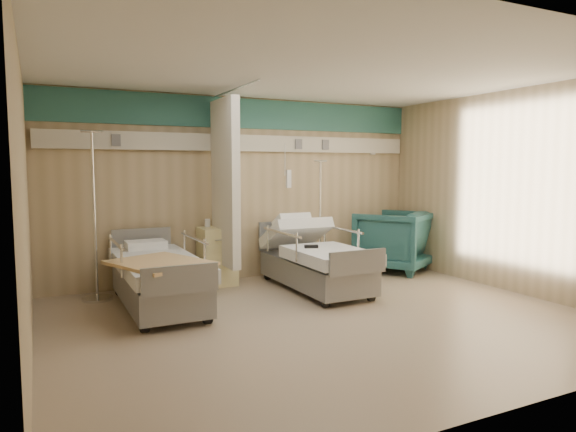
{
  "coord_description": "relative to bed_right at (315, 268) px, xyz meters",
  "views": [
    {
      "loc": [
        -2.91,
        -4.95,
        1.74
      ],
      "look_at": [
        -0.17,
        0.6,
        1.14
      ],
      "focal_mm": 32.0,
      "sensor_mm": 36.0,
      "label": 1
    }
  ],
  "objects": [
    {
      "name": "ground",
      "position": [
        -0.6,
        -1.3,
        -0.32
      ],
      "size": [
        6.0,
        5.0,
        0.0
      ],
      "primitive_type": "cube",
      "color": "tan",
      "rests_on": "ground"
    },
    {
      "name": "white_cup",
      "position": [
        -1.25,
        1.04,
        0.59
      ],
      "size": [
        0.11,
        0.11,
        0.12
      ],
      "primitive_type": "cylinder",
      "rotation": [
        0.0,
        0.0,
        -0.39
      ],
      "color": "white",
      "rests_on": "bedside_cabinet"
    },
    {
      "name": "bed_right",
      "position": [
        0.0,
        0.0,
        0.0
      ],
      "size": [
        1.0,
        2.16,
        0.63
      ],
      "primitive_type": null,
      "color": "silver",
      "rests_on": "ground"
    },
    {
      "name": "iv_stand_right",
      "position": [
        0.5,
        0.74,
        0.06
      ],
      "size": [
        0.33,
        0.33,
        1.84
      ],
      "rotation": [
        0.0,
        0.0,
        0.2
      ],
      "color": "silver",
      "rests_on": "ground"
    },
    {
      "name": "toiletry_bag",
      "position": [
        -1.02,
        0.94,
        0.6
      ],
      "size": [
        0.24,
        0.16,
        0.13
      ],
      "primitive_type": "cube",
      "rotation": [
        0.0,
        0.0,
        -0.07
      ],
      "color": "black",
      "rests_on": "bedside_cabinet"
    },
    {
      "name": "waffle_blanket",
      "position": [
        1.85,
        0.6,
        0.73
      ],
      "size": [
        0.79,
        0.77,
        0.07
      ],
      "primitive_type": "cube",
      "rotation": [
        0.0,
        0.0,
        3.78
      ],
      "color": "silver",
      "rests_on": "visitor_armchair"
    },
    {
      "name": "tan_blanket",
      "position": [
        -2.28,
        -0.46,
        0.33
      ],
      "size": [
        1.2,
        1.32,
        0.04
      ],
      "primitive_type": "cube",
      "rotation": [
        0.0,
        0.0,
        0.38
      ],
      "color": "tan",
      "rests_on": "bed_left"
    },
    {
      "name": "room_walls",
      "position": [
        -0.63,
        -1.05,
        1.55
      ],
      "size": [
        6.04,
        5.04,
        2.82
      ],
      "color": "tan",
      "rests_on": "ground"
    },
    {
      "name": "bedside_cabinet",
      "position": [
        -1.15,
        0.9,
        0.11
      ],
      "size": [
        0.5,
        0.48,
        0.85
      ],
      "primitive_type": "cube",
      "color": "#EFE095",
      "rests_on": "ground"
    },
    {
      "name": "call_remote",
      "position": [
        -0.15,
        -0.16,
        0.34
      ],
      "size": [
        0.2,
        0.14,
        0.04
      ],
      "primitive_type": "cube",
      "rotation": [
        0.0,
        0.0,
        -0.36
      ],
      "color": "black",
      "rests_on": "bed_right"
    },
    {
      "name": "bed_left",
      "position": [
        -2.2,
        0.0,
        0.0
      ],
      "size": [
        1.0,
        2.16,
        0.63
      ],
      "primitive_type": null,
      "color": "silver",
      "rests_on": "ground"
    },
    {
      "name": "iv_stand_left",
      "position": [
        -2.84,
        0.76,
        0.14
      ],
      "size": [
        0.39,
        0.39,
        2.2
      ],
      "rotation": [
        0.0,
        0.0,
        0.37
      ],
      "color": "silver",
      "rests_on": "ground"
    },
    {
      "name": "visitor_armchair",
      "position": [
        1.85,
        0.6,
        0.19
      ],
      "size": [
        1.49,
        1.51,
        1.01
      ],
      "primitive_type": "imported",
      "rotation": [
        0.0,
        0.0,
        3.67
      ],
      "color": "#205052",
      "rests_on": "ground"
    }
  ]
}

